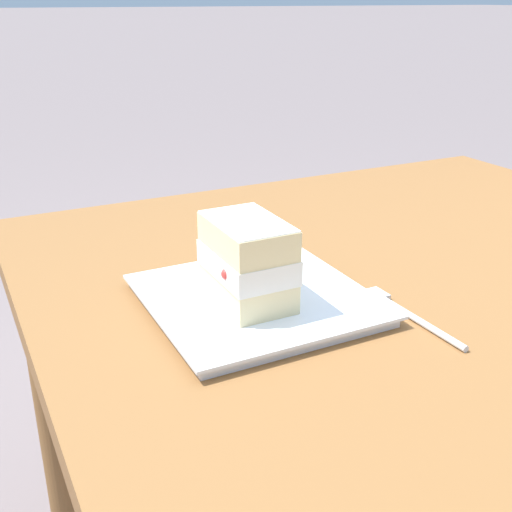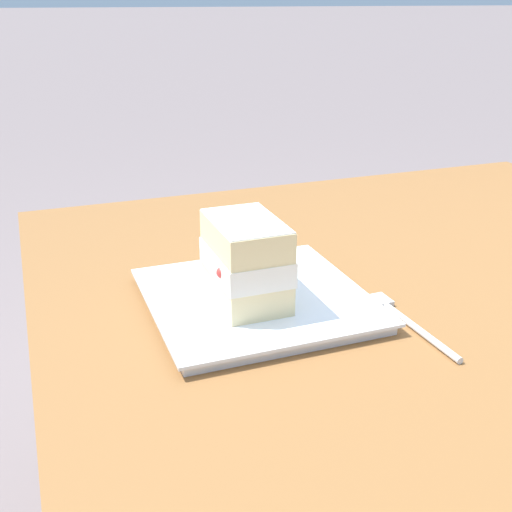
# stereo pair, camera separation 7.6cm
# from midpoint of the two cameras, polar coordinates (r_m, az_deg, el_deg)

# --- Properties ---
(patio_table) EXTENTS (1.13, 1.08, 0.69)m
(patio_table) POSITION_cam_midpoint_polar(r_m,az_deg,el_deg) (0.92, 14.98, -7.76)
(patio_table) COLOR brown
(patio_table) RESTS_ON ground
(dessert_plate) EXTENTS (0.26, 0.26, 0.02)m
(dessert_plate) POSITION_cam_midpoint_polar(r_m,az_deg,el_deg) (0.79, -2.78, -4.04)
(dessert_plate) COLOR white
(dessert_plate) RESTS_ON patio_table
(cake_slice) EXTENTS (0.12, 0.08, 0.10)m
(cake_slice) POSITION_cam_midpoint_polar(r_m,az_deg,el_deg) (0.75, -3.70, -0.55)
(cake_slice) COLOR beige
(cake_slice) RESTS_ON dessert_plate
(dessert_fork) EXTENTS (0.17, 0.02, 0.01)m
(dessert_fork) POSITION_cam_midpoint_polar(r_m,az_deg,el_deg) (0.78, 10.63, -5.12)
(dessert_fork) COLOR silver
(dessert_fork) RESTS_ON patio_table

